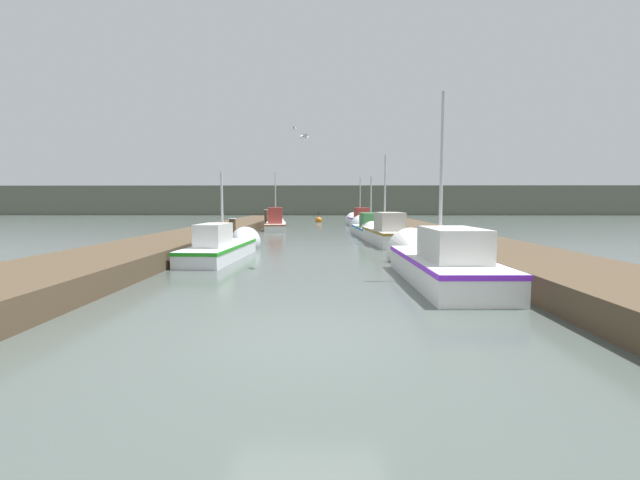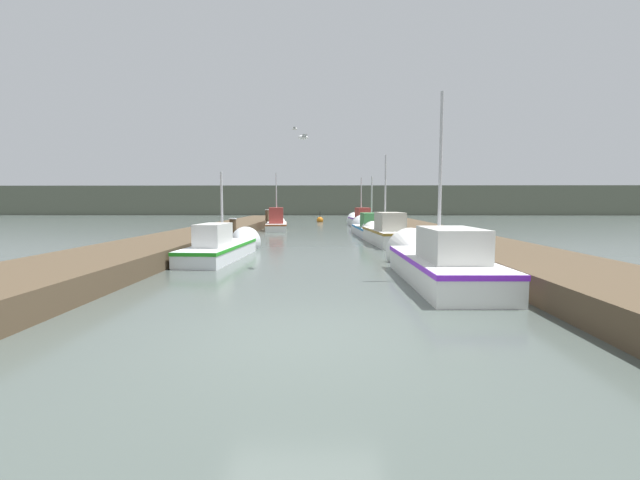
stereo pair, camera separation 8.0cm
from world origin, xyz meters
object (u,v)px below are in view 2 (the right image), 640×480
Objects in this scene: channel_buoy at (320,220)px; fishing_boat_1 at (226,246)px; fishing_boat_4 at (277,223)px; fishing_boat_5 at (360,220)px; fishing_boat_2 at (384,233)px; mooring_piling_0 at (233,230)px; seagull_lead at (303,137)px; fishing_boat_0 at (434,260)px; mooring_piling_1 at (267,218)px; seagull_1 at (295,129)px; fishing_boat_3 at (370,228)px.

fishing_boat_1 is at bearing -96.38° from channel_buoy.
fishing_boat_5 is at bearing 31.80° from fishing_boat_4.
fishing_boat_4 is (-6.03, 9.31, -0.05)m from fishing_boat_2.
mooring_piling_0 is at bearing 103.17° from fishing_boat_1.
mooring_piling_0 is (-0.82, 4.83, 0.22)m from fishing_boat_1.
channel_buoy is 2.00× the size of seagull_lead.
fishing_boat_0 is 1.05× the size of fishing_boat_2.
mooring_piling_1 is (-7.00, 11.60, 0.18)m from fishing_boat_2.
fishing_boat_0 reaches higher than mooring_piling_1.
fishing_boat_0 is 11.03× the size of seagull_1.
seagull_1 reaches higher than channel_buoy.
fishing_boat_5 is (5.99, 4.57, 0.04)m from fishing_boat_4.
fishing_boat_0 is 13.18m from seagull_1.
seagull_lead is at bearing -89.94° from channel_buoy.
fishing_boat_0 is 1.04× the size of fishing_boat_1.
seagull_lead reaches higher than mooring_piling_1.
mooring_piling_0 is (-6.78, -5.16, 0.18)m from fishing_boat_3.
fishing_boat_3 is at bearing 37.27° from mooring_piling_0.
seagull_1 is (-0.96, -17.78, 5.37)m from channel_buoy.
fishing_boat_1 is 16.44m from mooring_piling_1.
mooring_piling_1 is (-6.96, -2.28, 0.19)m from fishing_boat_5.
seagull_1 reaches higher than fishing_boat_2.
mooring_piling_1 is at bearing 90.39° from mooring_piling_0.
fishing_boat_0 is 1.00× the size of fishing_boat_5.
fishing_boat_4 is 17.15m from seagull_lead.
fishing_boat_3 is at bearing -40.69° from fishing_boat_4.
seagull_lead is 10.01m from seagull_1.
seagull_lead reaches higher than mooring_piling_0.
fishing_boat_2 is 20.53m from channel_buoy.
fishing_boat_5 is at bearing 89.21° from fishing_boat_0.
fishing_boat_1 is 10.63× the size of seagull_1.
fishing_boat_1 is 11.63m from fishing_boat_3.
channel_buoy is at bearing 79.86° from mooring_piling_0.
fishing_boat_0 reaches higher than fishing_boat_5.
seagull_1 is at bearing -115.98° from fishing_boat_5.
mooring_piling_0 is 2.05× the size of seagull_1.
seagull_1 is at bearing 42.88° from mooring_piling_0.
channel_buoy is (-3.36, 29.13, -0.26)m from fishing_boat_0.
fishing_boat_0 is 22.75m from fishing_boat_5.
fishing_boat_1 is (-6.16, 4.05, -0.08)m from fishing_boat_0.
mooring_piling_1 is (-0.97, 2.29, 0.23)m from fishing_boat_4.
mooring_piling_1 is 19.50m from seagull_lead.
channel_buoy is at bearing -15.60° from seagull_lead.
mooring_piling_1 is at bearing 133.81° from fishing_boat_3.
fishing_boat_0 is at bearing -70.98° from mooring_piling_1.
channel_buoy is at bearing 95.55° from fishing_boat_0.
fishing_boat_3 is 7.19m from fishing_boat_4.
mooring_piling_0 is 8.74m from seagull_lead.
channel_buoy is (3.70, 8.67, -0.49)m from mooring_piling_1.
fishing_boat_4 is 7.54m from fishing_boat_5.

